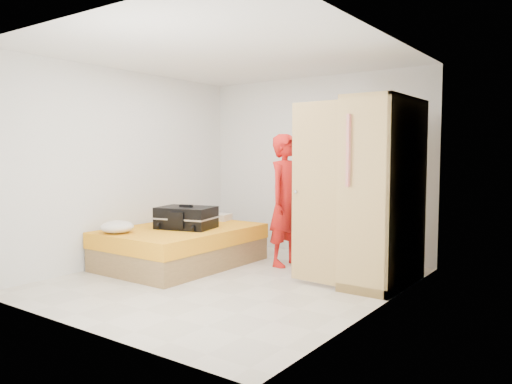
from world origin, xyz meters
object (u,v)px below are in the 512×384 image
Objects in this scene: bed at (181,246)px; wardrobe at (378,197)px; round_cushion at (117,227)px; person at (287,200)px; suitcase at (186,218)px.

wardrobe is at bearing 13.11° from bed.
wardrobe reaches higher than round_cushion.
suitcase is at bearing 131.79° from person.
suitcase is at bearing -166.56° from wardrobe.
suitcase reaches higher than round_cushion.
round_cushion reaches higher than bed.
bed is 0.96× the size of wardrobe.
person is (-1.35, 0.22, -0.13)m from wardrobe.
wardrobe reaches higher than person.
wardrobe is at bearing -0.48° from suitcase.
person is 1.35m from suitcase.
person is 4.26× the size of round_cushion.
bed is at bearing 169.77° from suitcase.
wardrobe reaches higher than suitcase.
person is at bearing 35.17° from bed.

